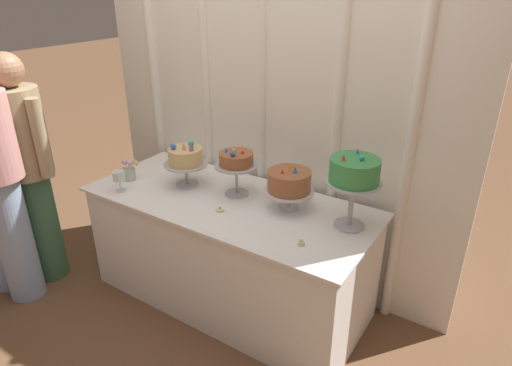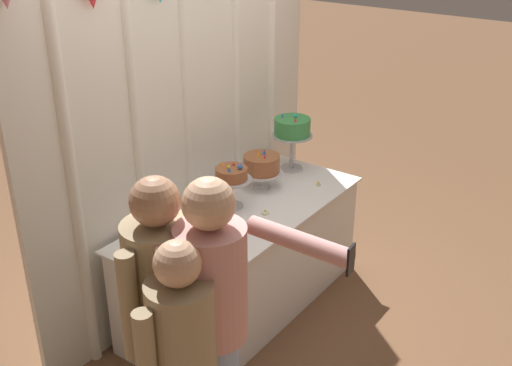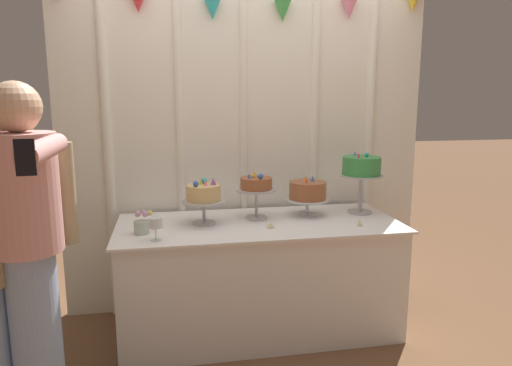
{
  "view_description": "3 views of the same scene",
  "coord_description": "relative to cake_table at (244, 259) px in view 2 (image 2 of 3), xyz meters",
  "views": [
    {
      "loc": [
        1.5,
        -1.88,
        2.05
      ],
      "look_at": [
        0.25,
        0.04,
        0.98
      ],
      "focal_mm": 31.04,
      "sensor_mm": 36.0,
      "label": 1
    },
    {
      "loc": [
        -2.93,
        -2.12,
        2.71
      ],
      "look_at": [
        0.06,
        0.04,
        0.97
      ],
      "focal_mm": 43.64,
      "sensor_mm": 36.0,
      "label": 2
    },
    {
      "loc": [
        -0.58,
        -2.86,
        1.61
      ],
      "look_at": [
        -0.0,
        0.2,
        1.02
      ],
      "focal_mm": 32.79,
      "sensor_mm": 36.0,
      "label": 3
    }
  ],
  "objects": [
    {
      "name": "guest_man_dark_suit",
      "position": [
        -1.3,
        -0.51,
        0.52
      ],
      "size": [
        0.49,
        0.34,
        1.64
      ],
      "color": "#3D6B4C",
      "rests_on": "ground_plane"
    },
    {
      "name": "cake_display_midright",
      "position": [
        0.37,
        0.12,
        0.55
      ],
      "size": [
        0.3,
        0.3,
        0.28
      ],
      "color": "silver",
      "rests_on": "cake_table"
    },
    {
      "name": "cake_display_rightmost",
      "position": [
        0.76,
        0.12,
        0.71
      ],
      "size": [
        0.31,
        0.31,
        0.44
      ],
      "color": "#B2B2B7",
      "rests_on": "cake_table"
    },
    {
      "name": "flower_vase",
      "position": [
        -0.75,
        -0.12,
        0.44
      ],
      "size": [
        0.11,
        0.11,
        0.15
      ],
      "color": "#B2C1B2",
      "rests_on": "cake_table"
    },
    {
      "name": "cake_display_leftmost",
      "position": [
        -0.36,
        0.03,
        0.58
      ],
      "size": [
        0.29,
        0.29,
        0.31
      ],
      "color": "#B2B2B7",
      "rests_on": "cake_table"
    },
    {
      "name": "wine_glass",
      "position": [
        -0.67,
        -0.28,
        0.49
      ],
      "size": [
        0.08,
        0.08,
        0.14
      ],
      "color": "silver",
      "rests_on": "cake_table"
    },
    {
      "name": "draped_curtain",
      "position": [
        -0.0,
        0.46,
        0.96
      ],
      "size": [
        2.71,
        0.14,
        2.62
      ],
      "color": "white",
      "rests_on": "ground_plane"
    },
    {
      "name": "cake_display_midleft",
      "position": [
        -0.0,
        0.1,
        0.61
      ],
      "size": [
        0.28,
        0.28,
        0.32
      ],
      "color": "#B2B2B7",
      "rests_on": "cake_table"
    },
    {
      "name": "guest_girl_blue_dress",
      "position": [
        -1.23,
        -0.76,
        0.55
      ],
      "size": [
        0.45,
        0.78,
        1.67
      ],
      "color": "#93ADD6",
      "rests_on": "ground_plane"
    },
    {
      "name": "cake_table",
      "position": [
        0.0,
        0.0,
        0.0
      ],
      "size": [
        1.87,
        0.8,
        0.77
      ],
      "color": "white",
      "rests_on": "ground_plane"
    },
    {
      "name": "tealight_near_left",
      "position": [
        0.63,
        -0.21,
        0.39
      ],
      "size": [
        0.04,
        0.04,
        0.04
      ],
      "color": "beige",
      "rests_on": "cake_table"
    },
    {
      "name": "tealight_far_left",
      "position": [
        0.05,
        -0.14,
        0.39
      ],
      "size": [
        0.05,
        0.05,
        0.03
      ],
      "color": "beige",
      "rests_on": "cake_table"
    },
    {
      "name": "ground_plane",
      "position": [
        0.0,
        -0.1,
        -0.38
      ],
      "size": [
        24.0,
        24.0,
        0.0
      ],
      "primitive_type": "plane",
      "color": "brown"
    }
  ]
}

